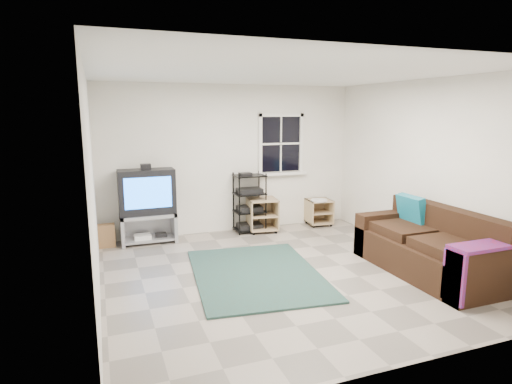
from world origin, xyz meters
name	(u,v)px	position (x,y,z in m)	size (l,w,h in m)	color
room	(281,148)	(0.95, 2.27, 1.48)	(4.60, 4.62, 4.60)	gray
tv_unit	(147,200)	(-1.51, 2.05, 0.72)	(0.89, 0.44, 1.31)	#9D9DA5
av_rack	(250,206)	(0.27, 2.09, 0.46)	(0.53, 0.39, 1.07)	black
side_table_left	(262,213)	(0.50, 2.07, 0.32)	(0.57, 0.57, 0.60)	tan
side_table_right	(318,210)	(1.66, 2.08, 0.28)	(0.48, 0.48, 0.51)	tan
sofa	(430,249)	(1.85, -0.65, 0.33)	(0.92, 2.08, 0.95)	black
shag_rug	(256,274)	(-0.34, 0.09, 0.01)	(1.62, 2.22, 0.03)	black
paper_bag	(107,236)	(-2.17, 2.03, 0.18)	(0.26, 0.17, 0.37)	brown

